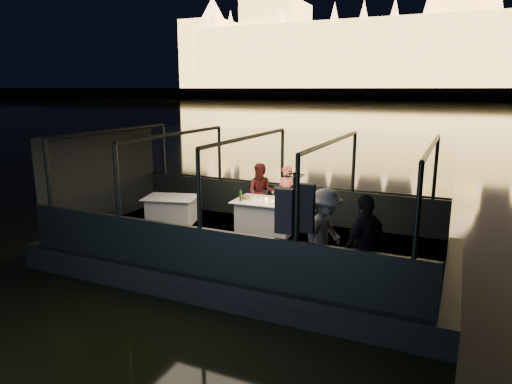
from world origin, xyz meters
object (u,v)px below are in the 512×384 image
at_px(dining_table_aft, 171,208).
at_px(coat_stand, 293,234).
at_px(chair_port_left, 258,206).
at_px(chair_port_right, 279,210).
at_px(passenger_stripe, 324,234).
at_px(passenger_dark, 365,244).
at_px(person_woman_coral, 286,196).
at_px(person_man_maroon, 261,193).
at_px(wine_bottle, 240,195).
at_px(dining_table_central, 266,216).

relative_size(dining_table_aft, coat_stand, 0.65).
xyz_separation_m(chair_port_left, chair_port_right, (0.60, -0.10, 0.00)).
bearing_deg(passenger_stripe, chair_port_left, 53.15).
bearing_deg(passenger_dark, coat_stand, -53.58).
bearing_deg(chair_port_left, chair_port_right, -30.94).
xyz_separation_m(coat_stand, passenger_dark, (1.17, 0.18, -0.05)).
bearing_deg(chair_port_right, coat_stand, -48.19).
distance_m(person_woman_coral, person_man_maroon, 0.67).
relative_size(person_woman_coral, wine_bottle, 5.21).
xyz_separation_m(dining_table_aft, passenger_dark, (5.18, -2.03, 0.47)).
height_order(chair_port_left, passenger_dark, passenger_dark).
relative_size(dining_table_aft, passenger_dark, 0.76).
distance_m(dining_table_central, dining_table_aft, 2.46).
height_order(chair_port_left, coat_stand, coat_stand).
distance_m(dining_table_aft, person_woman_coral, 2.88).
relative_size(person_man_maroon, passenger_stripe, 0.91).
distance_m(dining_table_central, person_man_maroon, 0.92).
xyz_separation_m(coat_stand, person_woman_coral, (-1.34, 3.23, -0.15)).
bearing_deg(passenger_stripe, dining_table_aft, 78.35).
xyz_separation_m(dining_table_aft, passenger_stripe, (4.44, -1.80, 0.47)).
height_order(dining_table_aft, chair_port_left, chair_port_left).
bearing_deg(passenger_dark, dining_table_aft, -83.70).
bearing_deg(dining_table_central, coat_stand, -58.05).
bearing_deg(coat_stand, passenger_dark, 8.75).
distance_m(dining_table_central, passenger_dark, 3.63).
bearing_deg(coat_stand, dining_table_central, 121.95).
distance_m(coat_stand, person_man_maroon, 3.81).
height_order(coat_stand, person_man_maroon, coat_stand).
bearing_deg(dining_table_aft, person_man_maroon, 27.19).
height_order(passenger_dark, wine_bottle, passenger_dark).
bearing_deg(chair_port_left, person_man_maroon, 57.30).
height_order(dining_table_central, chair_port_right, chair_port_right).
xyz_separation_m(coat_stand, passenger_stripe, (0.43, 0.40, -0.05)).
bearing_deg(passenger_dark, person_man_maroon, -106.22).
xyz_separation_m(dining_table_central, chair_port_left, (-0.47, 0.56, 0.06)).
bearing_deg(dining_table_aft, person_woman_coral, 21.06).
distance_m(person_woman_coral, passenger_dark, 3.95).
relative_size(person_woman_coral, person_man_maroon, 0.99).
distance_m(dining_table_aft, passenger_dark, 5.58).
bearing_deg(dining_table_central, passenger_stripe, -46.57).
relative_size(passenger_dark, wine_bottle, 5.89).
height_order(passenger_stripe, passenger_dark, passenger_dark).
height_order(dining_table_central, coat_stand, coat_stand).
height_order(dining_table_central, person_man_maroon, person_man_maroon).
distance_m(chair_port_left, coat_stand, 3.72).
height_order(person_man_maroon, wine_bottle, person_man_maroon).
height_order(chair_port_right, person_man_maroon, person_man_maroon).
bearing_deg(passenger_stripe, dining_table_central, 53.91).
relative_size(dining_table_central, coat_stand, 0.74).
xyz_separation_m(dining_table_aft, person_man_maroon, (2.00, 1.03, 0.36)).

